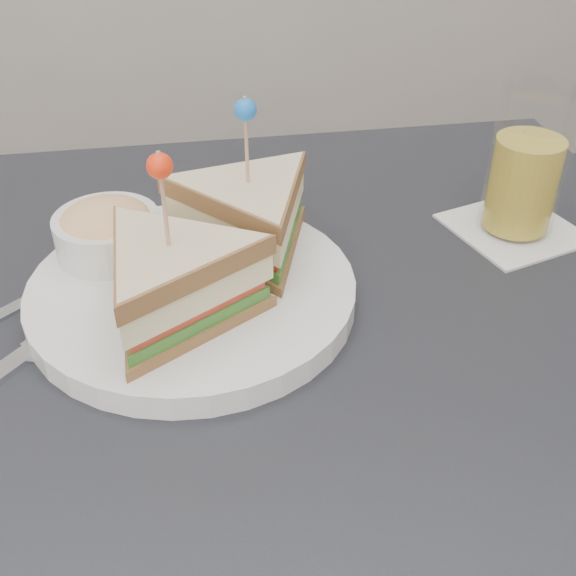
% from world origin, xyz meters
% --- Properties ---
extents(table, '(0.80, 0.80, 0.75)m').
position_xyz_m(table, '(0.00, 0.00, 0.67)').
color(table, black).
rests_on(table, ground).
extents(plate_meal, '(0.31, 0.30, 0.16)m').
position_xyz_m(plate_meal, '(-0.06, 0.07, 0.79)').
color(plate_meal, silver).
rests_on(plate_meal, table).
extents(cutlery_fork, '(0.15, 0.13, 0.01)m').
position_xyz_m(cutlery_fork, '(-0.20, 0.09, 0.75)').
color(cutlery_fork, silver).
rests_on(cutlery_fork, table).
extents(cutlery_knife, '(0.16, 0.18, 0.01)m').
position_xyz_m(cutlery_knife, '(-0.18, 0.03, 0.75)').
color(cutlery_knife, white).
rests_on(cutlery_knife, table).
extents(drink_set, '(0.14, 0.14, 0.14)m').
position_xyz_m(drink_set, '(0.26, 0.14, 0.81)').
color(drink_set, silver).
rests_on(drink_set, table).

